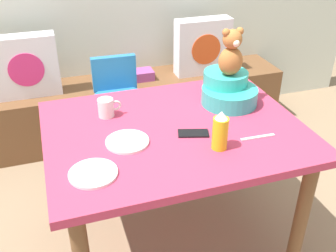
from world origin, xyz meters
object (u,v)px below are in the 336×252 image
(pillow_floral_right, at_px, (203,47))
(teddy_bear, at_px, (231,53))
(dinner_plate_near, at_px, (93,173))
(ketchup_bottle, at_px, (220,131))
(dining_table, at_px, (174,145))
(infant_seat_teal, at_px, (228,90))
(pillow_floral_left, at_px, (26,66))
(dinner_plate_far, at_px, (127,142))
(highchair, at_px, (119,101))
(book_stack, at_px, (140,75))
(coffee_mug, at_px, (106,108))
(cell_phone, at_px, (193,133))

(pillow_floral_right, relative_size, teddy_bear, 1.76)
(dinner_plate_near, bearing_deg, ketchup_bottle, 2.11)
(dining_table, height_order, infant_seat_teal, infant_seat_teal)
(pillow_floral_left, relative_size, pillow_floral_right, 1.00)
(pillow_floral_left, distance_m, pillow_floral_right, 1.34)
(ketchup_bottle, bearing_deg, dinner_plate_near, -177.89)
(pillow_floral_left, distance_m, dinner_plate_far, 1.35)
(highchair, relative_size, dinner_plate_near, 3.95)
(book_stack, bearing_deg, pillow_floral_right, -2.34)
(pillow_floral_left, xyz_separation_m, dinner_plate_near, (0.25, -1.47, 0.07))
(ketchup_bottle, bearing_deg, pillow_floral_right, 70.14)
(infant_seat_teal, bearing_deg, pillow_floral_left, 135.17)
(coffee_mug, distance_m, cell_phone, 0.47)
(pillow_floral_left, xyz_separation_m, pillow_floral_right, (1.34, 0.00, 0.00))
(dinner_plate_near, bearing_deg, book_stack, 68.83)
(dinner_plate_far, bearing_deg, cell_phone, -4.25)
(teddy_bear, bearing_deg, dining_table, -155.19)
(pillow_floral_right, bearing_deg, infant_seat_teal, -105.54)
(dining_table, relative_size, highchair, 1.58)
(book_stack, height_order, highchair, highchair)
(pillow_floral_left, xyz_separation_m, dining_table, (0.69, -1.21, -0.04))
(highchair, bearing_deg, pillow_floral_right, 28.18)
(dining_table, relative_size, dinner_plate_near, 6.22)
(pillow_floral_right, xyz_separation_m, book_stack, (-0.51, 0.02, -0.18))
(pillow_floral_left, bearing_deg, teddy_bear, -44.85)
(ketchup_bottle, height_order, coffee_mug, ketchup_bottle)
(book_stack, relative_size, ketchup_bottle, 1.08)
(highchair, relative_size, ketchup_bottle, 4.27)
(pillow_floral_right, xyz_separation_m, ketchup_bottle, (-0.52, -1.44, 0.15))
(teddy_bear, bearing_deg, coffee_mug, 175.99)
(highchair, distance_m, infant_seat_teal, 0.84)
(pillow_floral_right, relative_size, dinner_plate_near, 2.20)
(coffee_mug, bearing_deg, dinner_plate_far, -81.54)
(infant_seat_teal, bearing_deg, dinner_plate_near, -152.07)
(teddy_bear, height_order, cell_phone, teddy_bear)
(ketchup_bottle, bearing_deg, dinner_plate_far, 156.17)
(dining_table, bearing_deg, cell_phone, -54.19)
(pillow_floral_right, bearing_deg, dinner_plate_far, -125.27)
(book_stack, xyz_separation_m, dinner_plate_near, (-0.58, -1.49, 0.25))
(book_stack, height_order, dining_table, dining_table)
(teddy_bear, xyz_separation_m, dinner_plate_far, (-0.61, -0.23, -0.27))
(book_stack, distance_m, dinner_plate_near, 1.61)
(pillow_floral_right, xyz_separation_m, infant_seat_teal, (-0.29, -1.04, 0.13))
(infant_seat_teal, xyz_separation_m, cell_phone, (-0.30, -0.26, -0.07))
(dining_table, relative_size, dinner_plate_far, 6.22)
(infant_seat_teal, relative_size, teddy_bear, 1.32)
(ketchup_bottle, height_order, dinner_plate_far, ketchup_bottle)
(ketchup_bottle, relative_size, dinner_plate_far, 0.92)
(pillow_floral_left, height_order, dinner_plate_near, pillow_floral_left)
(coffee_mug, bearing_deg, pillow_floral_right, 46.56)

